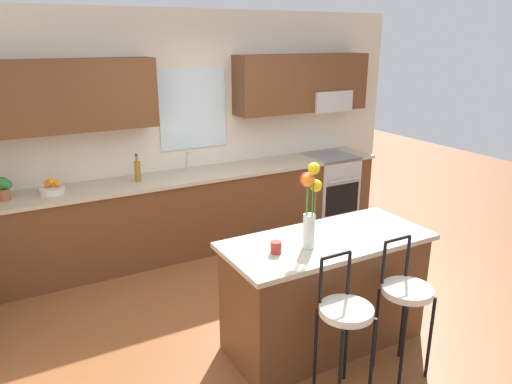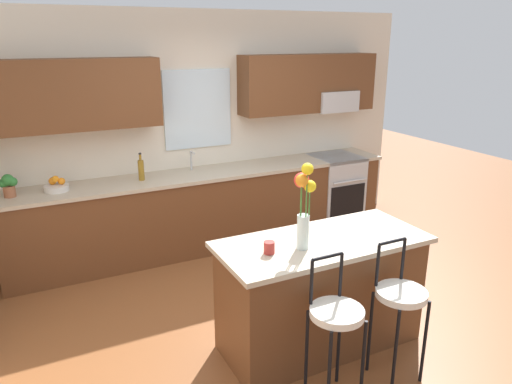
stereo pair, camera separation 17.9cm
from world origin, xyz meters
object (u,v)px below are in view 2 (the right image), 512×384
(mug_ceramic, at_px, (269,248))
(bottle_olive_oil, at_px, (141,169))
(oven_range, at_px, (334,190))
(fruit_bowl_oranges, at_px, (56,186))
(bar_stool_middle, at_px, (400,299))
(kitchen_island, at_px, (320,292))
(flower_vase, at_px, (304,200))
(potted_plant_small, at_px, (8,184))
(bar_stool_near, at_px, (336,319))

(mug_ceramic, xyz_separation_m, bottle_olive_oil, (-0.37, 2.25, 0.07))
(oven_range, height_order, mug_ceramic, mug_ceramic)
(fruit_bowl_oranges, height_order, bottle_olive_oil, bottle_olive_oil)
(oven_range, xyz_separation_m, bar_stool_middle, (-1.41, -2.78, 0.18))
(kitchen_island, xyz_separation_m, flower_vase, (-0.22, -0.06, 0.83))
(mug_ceramic, bearing_deg, flower_vase, -6.51)
(flower_vase, xyz_separation_m, potted_plant_small, (-1.91, 2.28, -0.25))
(flower_vase, distance_m, fruit_bowl_oranges, 2.75)
(bar_stool_middle, xyz_separation_m, bottle_olive_oil, (-1.13, 2.80, 0.40))
(bar_stool_near, distance_m, flower_vase, 0.84)
(oven_range, relative_size, fruit_bowl_oranges, 3.83)
(bar_stool_near, relative_size, potted_plant_small, 4.58)
(kitchen_island, bearing_deg, flower_vase, -164.70)
(oven_range, distance_m, potted_plant_small, 3.87)
(kitchen_island, height_order, bar_stool_middle, bar_stool_middle)
(flower_vase, bearing_deg, bar_stool_near, -95.70)
(bar_stool_near, distance_m, fruit_bowl_oranges, 3.17)
(mug_ceramic, bearing_deg, bottle_olive_oil, 99.27)
(potted_plant_small, bearing_deg, mug_ceramic, -53.75)
(kitchen_island, bearing_deg, potted_plant_small, 133.87)
(bar_stool_middle, distance_m, bottle_olive_oil, 3.05)
(mug_ceramic, bearing_deg, oven_range, 45.77)
(oven_range, xyz_separation_m, kitchen_island, (-1.69, -2.20, 0.00))
(oven_range, xyz_separation_m, mug_ceramic, (-2.17, -2.23, 0.51))
(bar_stool_near, xyz_separation_m, potted_plant_small, (-1.86, 2.80, 0.41))
(bar_stool_near, relative_size, bar_stool_middle, 1.00)
(bar_stool_near, xyz_separation_m, bottle_olive_oil, (-0.58, 2.80, 0.40))
(bar_stool_middle, relative_size, mug_ceramic, 11.58)
(mug_ceramic, height_order, bottle_olive_oil, bottle_olive_oil)
(mug_ceramic, distance_m, fruit_bowl_oranges, 2.57)
(fruit_bowl_oranges, bearing_deg, potted_plant_small, -179.42)
(oven_range, xyz_separation_m, flower_vase, (-1.91, -2.26, 0.83))
(bar_stool_middle, height_order, bottle_olive_oil, bottle_olive_oil)
(fruit_bowl_oranges, bearing_deg, kitchen_island, -52.45)
(flower_vase, height_order, bottle_olive_oil, flower_vase)
(bar_stool_middle, xyz_separation_m, fruit_bowl_oranges, (-1.99, 2.81, 0.33))
(flower_vase, relative_size, potted_plant_small, 2.88)
(bar_stool_middle, distance_m, potted_plant_small, 3.72)
(kitchen_island, height_order, mug_ceramic, mug_ceramic)
(bar_stool_near, height_order, mug_ceramic, bar_stool_near)
(kitchen_island, bearing_deg, fruit_bowl_oranges, 127.55)
(fruit_bowl_oranges, bearing_deg, mug_ceramic, -61.46)
(mug_ceramic, relative_size, fruit_bowl_oranges, 0.37)
(mug_ceramic, xyz_separation_m, fruit_bowl_oranges, (-1.23, 2.26, 0.00))
(bar_stool_middle, relative_size, fruit_bowl_oranges, 4.34)
(oven_range, distance_m, fruit_bowl_oranges, 3.44)
(oven_range, distance_m, mug_ceramic, 3.15)
(kitchen_island, height_order, potted_plant_small, potted_plant_small)
(oven_range, relative_size, mug_ceramic, 10.22)
(bar_stool_near, bearing_deg, mug_ceramic, 110.85)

